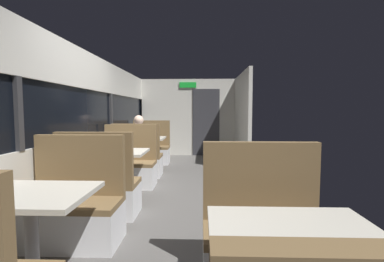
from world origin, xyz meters
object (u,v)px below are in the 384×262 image
Objects in this scene: bench_mid_window_facing_entry at (129,168)px; dining_table_far_window at (145,142)px; dining_table_near_window at (30,205)px; dining_table_front_aisle at (296,250)px; bench_front_aisle_facing_entry at (264,242)px; bench_mid_window_facing_end at (100,191)px; bench_near_window_facing_entry at (74,211)px; seated_passenger at (139,150)px; dining_table_mid_window at (116,157)px; bench_far_window_facing_entry at (151,151)px; bench_far_window_facing_end at (138,161)px.

dining_table_far_window is (0.00, 1.41, 0.31)m from bench_mid_window_facing_entry.
dining_table_far_window is (0.00, 4.22, 0.00)m from dining_table_near_window.
bench_front_aisle_facing_entry is (0.00, 0.70, -0.31)m from dining_table_front_aisle.
dining_table_far_window is at bearing 110.38° from dining_table_front_aisle.
bench_mid_window_facing_end is 2.22m from bench_front_aisle_facing_entry.
bench_mid_window_facing_entry is at bearing 123.46° from bench_front_aisle_facing_entry.
bench_near_window_facing_entry is 1.00× the size of bench_mid_window_facing_entry.
bench_front_aisle_facing_entry is 0.87× the size of seated_passenger.
bench_far_window_facing_entry is at bearing 90.00° from dining_table_mid_window.
bench_far_window_facing_end is 1.40m from bench_far_window_facing_entry.
bench_far_window_facing_end reaches higher than dining_table_far_window.
bench_far_window_facing_entry is (0.00, 1.40, 0.00)m from bench_far_window_facing_end.
dining_table_mid_window is at bearing 90.00° from bench_mid_window_facing_end.
bench_far_window_facing_entry is 1.34m from seated_passenger.
bench_mid_window_facing_entry is (0.00, 0.70, -0.31)m from dining_table_mid_window.
dining_table_near_window is at bearing -90.00° from bench_far_window_facing_entry.
seated_passenger is at bearing 90.00° from bench_far_window_facing_end.
bench_far_window_facing_end is (0.00, 2.11, 0.00)m from bench_mid_window_facing_end.
dining_table_near_window is 1.44m from bench_mid_window_facing_end.
dining_table_far_window is at bearing 90.00° from dining_table_near_window.
dining_table_near_window is at bearing -90.00° from seated_passenger.
bench_far_window_facing_end is at bearing 113.50° from dining_table_front_aisle.
seated_passenger reaches higher than dining_table_front_aisle.
dining_table_near_window is 0.71× the size of seated_passenger.
bench_front_aisle_facing_entry reaches higher than dining_table_far_window.
bench_mid_window_facing_entry is at bearing 90.00° from bench_near_window_facing_entry.
bench_far_window_facing_end is (0.00, 0.71, 0.00)m from bench_mid_window_facing_entry.
bench_mid_window_facing_end is 1.22× the size of dining_table_far_window.
bench_mid_window_facing_end is 2.11m from bench_far_window_facing_end.
dining_table_front_aisle is at bearing -66.50° from bench_far_window_facing_end.
dining_table_near_window is at bearing -176.82° from bench_front_aisle_facing_entry.
dining_table_mid_window is 0.82× the size of bench_front_aisle_facing_entry.
bench_far_window_facing_entry is at bearing 90.00° from bench_far_window_facing_end.
bench_far_window_facing_end and bench_front_aisle_facing_entry have the same top height.
dining_table_near_window and dining_table_far_window have the same top height.
bench_mid_window_facing_entry is at bearing -90.00° from seated_passenger.
bench_far_window_facing_end reaches higher than dining_table_mid_window.
bench_mid_window_facing_entry is 1.22× the size of dining_table_front_aisle.
bench_front_aisle_facing_entry is (1.79, -3.42, 0.00)m from bench_far_window_facing_end.
bench_mid_window_facing_end is (0.00, 0.71, 0.00)m from bench_near_window_facing_entry.
bench_far_window_facing_end is at bearing 90.00° from bench_mid_window_facing_entry.
seated_passenger is at bearing 90.00° from bench_mid_window_facing_end.
bench_near_window_facing_entry is 1.00× the size of bench_front_aisle_facing_entry.
dining_table_near_window is 2.11m from dining_table_mid_window.
bench_mid_window_facing_entry is 3.25m from bench_front_aisle_facing_entry.
bench_mid_window_facing_entry is at bearing -90.00° from bench_far_window_facing_entry.
seated_passenger reaches higher than dining_table_far_window.
bench_far_window_facing_end is at bearing 117.64° from bench_front_aisle_facing_entry.
dining_table_front_aisle is (1.79, -1.30, 0.31)m from bench_near_window_facing_entry.
bench_mid_window_facing_entry reaches higher than dining_table_mid_window.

